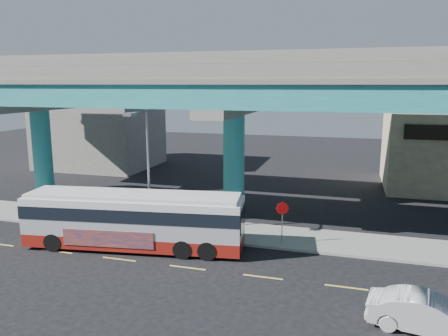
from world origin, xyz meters
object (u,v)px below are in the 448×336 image
(sedan, at_px, (428,314))
(parked_car, at_px, (82,207))
(transit_bus, at_px, (134,218))
(stop_sign, at_px, (282,214))
(street_lamp, at_px, (144,154))

(sedan, height_order, parked_car, parked_car)
(transit_bus, xyz_separation_m, sedan, (15.01, -4.83, -1.05))
(parked_car, height_order, stop_sign, stop_sign)
(transit_bus, bearing_deg, sedan, -25.76)
(transit_bus, xyz_separation_m, street_lamp, (-0.19, 1.91, 3.46))
(transit_bus, relative_size, stop_sign, 5.11)
(transit_bus, height_order, street_lamp, street_lamp)
(transit_bus, bearing_deg, stop_sign, 9.98)
(street_lamp, bearing_deg, stop_sign, 5.06)
(street_lamp, relative_size, stop_sign, 3.10)
(sedan, height_order, street_lamp, street_lamp)
(transit_bus, xyz_separation_m, parked_car, (-6.29, 4.12, -0.94))
(street_lamp, height_order, stop_sign, street_lamp)
(parked_car, bearing_deg, sedan, -116.67)
(parked_car, height_order, street_lamp, street_lamp)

